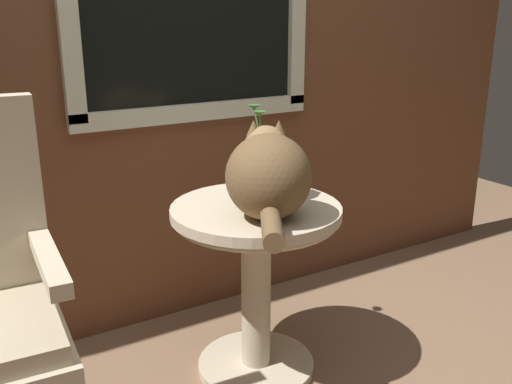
# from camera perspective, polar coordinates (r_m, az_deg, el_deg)

# --- Properties ---
(back_wall) EXTENTS (4.00, 0.07, 2.60)m
(back_wall) POSITION_cam_1_polar(r_m,az_deg,el_deg) (2.29, -10.30, 18.04)
(back_wall) COLOR brown
(back_wall) RESTS_ON ground_plane
(wicker_side_table) EXTENTS (0.59, 0.59, 0.64)m
(wicker_side_table) POSITION_cam_1_polar(r_m,az_deg,el_deg) (2.01, -0.00, -6.58)
(wicker_side_table) COLOR beige
(wicker_side_table) RESTS_ON ground_plane
(cat) EXTENTS (0.39, 0.56, 0.28)m
(cat) POSITION_cam_1_polar(r_m,az_deg,el_deg) (1.81, 1.23, 1.87)
(cat) COLOR brown
(cat) RESTS_ON wicker_side_table
(pewter_vase_with_ivy) EXTENTS (0.14, 0.14, 0.32)m
(pewter_vase_with_ivy) POSITION_cam_1_polar(r_m,az_deg,el_deg) (2.04, 0.55, 2.30)
(pewter_vase_with_ivy) COLOR gray
(pewter_vase_with_ivy) RESTS_ON wicker_side_table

